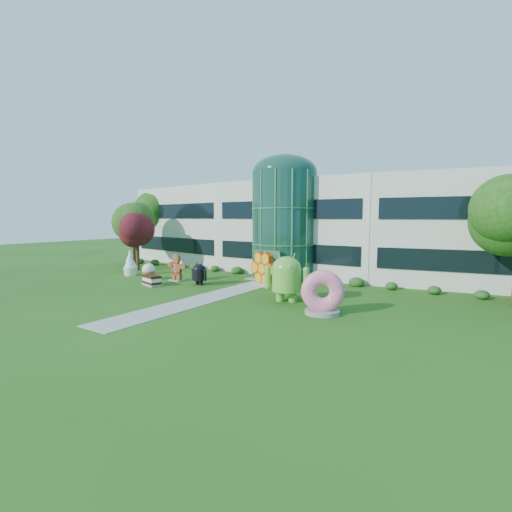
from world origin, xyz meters
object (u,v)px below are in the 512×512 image
Objects in this scene: donut at (322,292)px; gingerbread at (177,267)px; android_black at (199,273)px; android_green at (287,275)px.

donut reaches higher than gingerbread.
android_black is at bearing -1.51° from gingerbread.
android_green is 1.36× the size of gingerbread.
donut is 1.00× the size of gingerbread.
android_green is at bearing -0.77° from android_black.
android_green is 1.37× the size of donut.
gingerbread is (-3.02, 0.38, 0.19)m from android_black.
android_green is 12.28m from gingerbread.
donut is at bearing -6.01° from android_black.
android_black is at bearing 156.59° from android_green.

